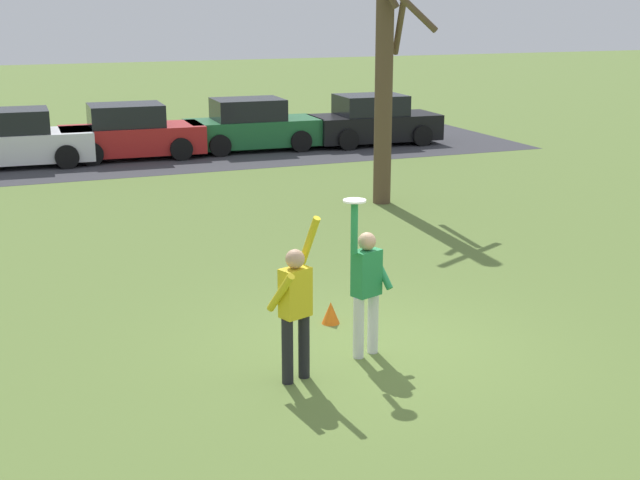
{
  "coord_description": "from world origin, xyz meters",
  "views": [
    {
      "loc": [
        -4.71,
        -9.84,
        4.43
      ],
      "look_at": [
        -0.78,
        0.04,
        1.56
      ],
      "focal_mm": 49.26,
      "sensor_mm": 36.0,
      "label": 1
    }
  ],
  "objects_px": {
    "person_catcher": "(366,283)",
    "parked_car_red": "(131,133)",
    "person_defender": "(295,304)",
    "bare_tree_tall": "(385,54)",
    "parked_car_white": "(15,140)",
    "parked_car_green": "(252,127)",
    "field_cone_orange": "(331,313)",
    "frisbee_disc": "(355,201)",
    "parked_car_black": "(374,122)"
  },
  "relations": [
    {
      "from": "person_catcher",
      "to": "parked_car_red",
      "type": "bearing_deg",
      "value": -109.36
    },
    {
      "from": "person_defender",
      "to": "bare_tree_tall",
      "type": "relative_size",
      "value": 0.32
    },
    {
      "from": "person_defender",
      "to": "parked_car_white",
      "type": "height_order",
      "value": "person_defender"
    },
    {
      "from": "parked_car_green",
      "to": "bare_tree_tall",
      "type": "relative_size",
      "value": 0.64
    },
    {
      "from": "parked_car_red",
      "to": "parked_car_white",
      "type": "bearing_deg",
      "value": -175.11
    },
    {
      "from": "person_defender",
      "to": "person_catcher",
      "type": "bearing_deg",
      "value": 0.0
    },
    {
      "from": "parked_car_red",
      "to": "bare_tree_tall",
      "type": "distance_m",
      "value": 9.63
    },
    {
      "from": "parked_car_red",
      "to": "field_cone_orange",
      "type": "distance_m",
      "value": 15.05
    },
    {
      "from": "parked_car_white",
      "to": "parked_car_green",
      "type": "xyz_separation_m",
      "value": [
        7.0,
        0.26,
        0.0
      ]
    },
    {
      "from": "person_catcher",
      "to": "parked_car_white",
      "type": "distance_m",
      "value": 16.49
    },
    {
      "from": "frisbee_disc",
      "to": "bare_tree_tall",
      "type": "distance_m",
      "value": 9.29
    },
    {
      "from": "frisbee_disc",
      "to": "parked_car_green",
      "type": "xyz_separation_m",
      "value": [
        3.81,
        16.48,
        -1.37
      ]
    },
    {
      "from": "parked_car_black",
      "to": "field_cone_orange",
      "type": "relative_size",
      "value": 13.03
    },
    {
      "from": "parked_car_white",
      "to": "parked_car_green",
      "type": "bearing_deg",
      "value": 4.42
    },
    {
      "from": "person_defender",
      "to": "parked_car_black",
      "type": "xyz_separation_m",
      "value": [
        8.74,
        16.47,
        -0.25
      ]
    },
    {
      "from": "person_catcher",
      "to": "field_cone_orange",
      "type": "relative_size",
      "value": 6.5
    },
    {
      "from": "field_cone_orange",
      "to": "parked_car_red",
      "type": "bearing_deg",
      "value": 90.7
    },
    {
      "from": "parked_car_red",
      "to": "parked_car_black",
      "type": "relative_size",
      "value": 1.0
    },
    {
      "from": "person_defender",
      "to": "parked_car_green",
      "type": "xyz_separation_m",
      "value": [
        4.72,
        16.8,
        -0.25
      ]
    },
    {
      "from": "parked_car_green",
      "to": "bare_tree_tall",
      "type": "height_order",
      "value": "bare_tree_tall"
    },
    {
      "from": "field_cone_orange",
      "to": "person_defender",
      "type": "bearing_deg",
      "value": -124.53
    },
    {
      "from": "frisbee_disc",
      "to": "parked_car_red",
      "type": "relative_size",
      "value": 0.07
    },
    {
      "from": "parked_car_black",
      "to": "field_cone_orange",
      "type": "xyz_separation_m",
      "value": [
        -7.6,
        -14.82,
        -0.57
      ]
    },
    {
      "from": "parked_car_red",
      "to": "bare_tree_tall",
      "type": "relative_size",
      "value": 0.64
    },
    {
      "from": "parked_car_green",
      "to": "bare_tree_tall",
      "type": "xyz_separation_m",
      "value": [
        0.5,
        -8.35,
        2.62
      ]
    },
    {
      "from": "parked_car_green",
      "to": "field_cone_orange",
      "type": "height_order",
      "value": "parked_car_green"
    },
    {
      "from": "parked_car_red",
      "to": "frisbee_disc",
      "type": "bearing_deg",
      "value": -87.92
    },
    {
      "from": "frisbee_disc",
      "to": "parked_car_black",
      "type": "relative_size",
      "value": 0.07
    },
    {
      "from": "frisbee_disc",
      "to": "parked_car_white",
      "type": "relative_size",
      "value": 0.07
    },
    {
      "from": "frisbee_disc",
      "to": "parked_car_green",
      "type": "bearing_deg",
      "value": 76.96
    },
    {
      "from": "parked_car_white",
      "to": "parked_car_black",
      "type": "relative_size",
      "value": 1.0
    },
    {
      "from": "parked_car_black",
      "to": "parked_car_white",
      "type": "bearing_deg",
      "value": -178.08
    },
    {
      "from": "frisbee_disc",
      "to": "bare_tree_tall",
      "type": "relative_size",
      "value": 0.04
    },
    {
      "from": "person_defender",
      "to": "parked_car_black",
      "type": "relative_size",
      "value": 0.49
    },
    {
      "from": "person_defender",
      "to": "frisbee_disc",
      "type": "height_order",
      "value": "frisbee_disc"
    },
    {
      "from": "parked_car_white",
      "to": "person_catcher",
      "type": "bearing_deg",
      "value": -75.84
    },
    {
      "from": "parked_car_red",
      "to": "field_cone_orange",
      "type": "relative_size",
      "value": 13.03
    },
    {
      "from": "frisbee_disc",
      "to": "parked_car_white",
      "type": "height_order",
      "value": "frisbee_disc"
    },
    {
      "from": "parked_car_red",
      "to": "bare_tree_tall",
      "type": "bearing_deg",
      "value": -60.34
    },
    {
      "from": "person_defender",
      "to": "frisbee_disc",
      "type": "bearing_deg",
      "value": 0.0
    },
    {
      "from": "parked_car_green",
      "to": "frisbee_disc",
      "type": "bearing_deg",
      "value": -100.77
    },
    {
      "from": "person_catcher",
      "to": "parked_car_green",
      "type": "distance_m",
      "value": 16.79
    },
    {
      "from": "parked_car_white",
      "to": "parked_car_black",
      "type": "height_order",
      "value": "same"
    },
    {
      "from": "person_defender",
      "to": "field_cone_orange",
      "type": "height_order",
      "value": "person_defender"
    },
    {
      "from": "parked_car_white",
      "to": "parked_car_red",
      "type": "bearing_deg",
      "value": 4.89
    },
    {
      "from": "parked_car_red",
      "to": "field_cone_orange",
      "type": "bearing_deg",
      "value": -87.04
    },
    {
      "from": "person_defender",
      "to": "bare_tree_tall",
      "type": "height_order",
      "value": "bare_tree_tall"
    },
    {
      "from": "field_cone_orange",
      "to": "parked_car_black",
      "type": "bearing_deg",
      "value": 62.85
    },
    {
      "from": "parked_car_red",
      "to": "field_cone_orange",
      "type": "height_order",
      "value": "parked_car_red"
    },
    {
      "from": "person_catcher",
      "to": "person_defender",
      "type": "distance_m",
      "value": 1.18
    }
  ]
}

